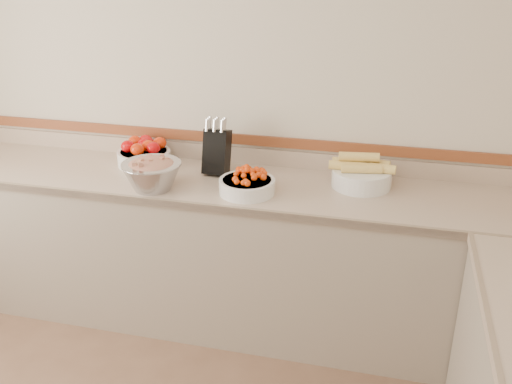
% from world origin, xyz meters
% --- Properties ---
extents(back_wall, '(4.00, 0.00, 4.00)m').
position_xyz_m(back_wall, '(0.00, 2.00, 1.30)').
color(back_wall, beige).
rests_on(back_wall, ground_plane).
extents(counter_back, '(4.00, 0.65, 1.08)m').
position_xyz_m(counter_back, '(0.00, 1.68, 0.45)').
color(counter_back, '#C1A68C').
rests_on(counter_back, ground_plane).
extents(knife_block, '(0.14, 0.17, 0.33)m').
position_xyz_m(knife_block, '(0.01, 1.80, 1.04)').
color(knife_block, black).
rests_on(knife_block, counter_back).
extents(tomato_bowl, '(0.32, 0.32, 0.16)m').
position_xyz_m(tomato_bowl, '(-0.46, 1.83, 0.97)').
color(tomato_bowl, white).
rests_on(tomato_bowl, counter_back).
extents(cherry_tomato_bowl, '(0.30, 0.30, 0.16)m').
position_xyz_m(cherry_tomato_bowl, '(0.25, 1.55, 0.95)').
color(cherry_tomato_bowl, white).
rests_on(cherry_tomato_bowl, counter_back).
extents(corn_bowl, '(0.36, 0.32, 0.19)m').
position_xyz_m(corn_bowl, '(0.83, 1.80, 0.97)').
color(corn_bowl, white).
rests_on(corn_bowl, counter_back).
extents(rhubarb_bowl, '(0.32, 0.32, 0.18)m').
position_xyz_m(rhubarb_bowl, '(-0.26, 1.48, 0.99)').
color(rhubarb_bowl, '#B2B2BA').
rests_on(rhubarb_bowl, counter_back).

